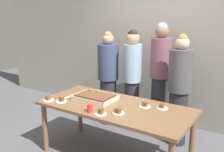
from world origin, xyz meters
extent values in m
cube|color=#9E998E|center=(0.00, 1.60, 1.50)|extent=(8.00, 0.12, 3.00)
cube|color=brown|center=(0.00, 0.00, 0.75)|extent=(2.03, 0.94, 0.04)
cylinder|color=brown|center=(-0.94, -0.39, 0.36)|extent=(0.07, 0.07, 0.73)
cylinder|color=brown|center=(-0.94, 0.39, 0.36)|extent=(0.07, 0.07, 0.73)
cylinder|color=brown|center=(0.94, 0.39, 0.36)|extent=(0.07, 0.07, 0.73)
cube|color=beige|center=(-0.36, 0.05, 0.77)|extent=(0.56, 0.40, 0.01)
cube|color=beige|center=(-0.36, -0.15, 0.81)|extent=(0.56, 0.01, 0.05)
cube|color=beige|center=(-0.36, 0.24, 0.81)|extent=(0.56, 0.01, 0.05)
cube|color=beige|center=(-0.64, 0.05, 0.81)|extent=(0.01, 0.40, 0.05)
cube|color=beige|center=(-0.09, 0.05, 0.81)|extent=(0.01, 0.40, 0.05)
cube|color=brown|center=(-0.36, 0.05, 0.81)|extent=(0.49, 0.33, 0.06)
sphere|color=#2D84E0|center=(-0.54, 0.16, 0.85)|extent=(0.03, 0.03, 0.03)
sphere|color=orange|center=(-0.52, 0.16, 0.85)|extent=(0.03, 0.03, 0.03)
sphere|color=purple|center=(-0.19, -0.03, 0.85)|extent=(0.03, 0.03, 0.03)
sphere|color=green|center=(-0.40, 0.16, 0.85)|extent=(0.03, 0.03, 0.03)
sphere|color=orange|center=(-0.43, 0.07, 0.85)|extent=(0.03, 0.03, 0.03)
sphere|color=red|center=(-0.19, 0.00, 0.85)|extent=(0.03, 0.03, 0.03)
cylinder|color=white|center=(0.18, -0.21, 0.77)|extent=(0.15, 0.15, 0.01)
cube|color=brown|center=(0.18, -0.22, 0.81)|extent=(0.07, 0.06, 0.06)
cylinder|color=white|center=(-0.69, -0.28, 0.77)|extent=(0.15, 0.15, 0.01)
cube|color=brown|center=(-0.68, -0.29, 0.81)|extent=(0.05, 0.05, 0.06)
cylinder|color=white|center=(0.56, 0.24, 0.77)|extent=(0.15, 0.15, 0.01)
cube|color=brown|center=(0.56, 0.24, 0.81)|extent=(0.05, 0.06, 0.05)
cylinder|color=white|center=(0.35, 0.17, 0.77)|extent=(0.15, 0.15, 0.01)
cube|color=brown|center=(0.35, 0.17, 0.81)|extent=(0.06, 0.05, 0.06)
cylinder|color=white|center=(0.01, -0.35, 0.77)|extent=(0.15, 0.15, 0.01)
cube|color=brown|center=(0.02, -0.35, 0.81)|extent=(0.05, 0.05, 0.06)
cylinder|color=white|center=(-0.88, -0.34, 0.77)|extent=(0.15, 0.15, 0.01)
cube|color=brown|center=(-0.88, -0.34, 0.81)|extent=(0.05, 0.06, 0.05)
cylinder|color=red|center=(-0.14, -0.36, 0.82)|extent=(0.07, 0.07, 0.10)
cube|color=silver|center=(-0.75, -0.06, 0.77)|extent=(0.03, 0.20, 0.01)
cylinder|color=#28282D|center=(-0.30, 1.01, 0.41)|extent=(0.25, 0.25, 0.82)
cylinder|color=#93ADCC|center=(-0.30, 1.01, 1.13)|extent=(0.31, 0.31, 0.63)
sphere|color=tan|center=(-0.30, 1.01, 1.55)|extent=(0.22, 0.22, 0.22)
sphere|color=black|center=(-0.30, 1.01, 1.60)|extent=(0.17, 0.17, 0.17)
cylinder|color=#28282D|center=(0.56, 0.88, 0.42)|extent=(0.28, 0.28, 0.84)
cylinder|color=#4C4C51|center=(0.56, 0.88, 1.14)|extent=(0.35, 0.35, 0.62)
sphere|color=beige|center=(0.56, 0.88, 1.54)|extent=(0.20, 0.20, 0.20)
sphere|color=olive|center=(0.56, 0.88, 1.60)|extent=(0.15, 0.15, 0.15)
cylinder|color=#28282D|center=(-0.74, 0.94, 0.41)|extent=(0.29, 0.29, 0.81)
cylinder|color=#384266|center=(-0.74, 0.94, 1.12)|extent=(0.36, 0.36, 0.62)
sphere|color=tan|center=(-0.74, 0.94, 1.51)|extent=(0.19, 0.19, 0.19)
sphere|color=olive|center=(-0.74, 0.94, 1.57)|extent=(0.15, 0.15, 0.15)
cylinder|color=#28282D|center=(0.13, 1.19, 0.46)|extent=(0.27, 0.27, 0.92)
cylinder|color=#7A4C5B|center=(0.13, 1.19, 1.24)|extent=(0.34, 0.34, 0.65)
sphere|color=#8C664C|center=(0.13, 1.19, 1.66)|extent=(0.22, 0.22, 0.22)
sphere|color=#B2A899|center=(0.13, 1.19, 1.72)|extent=(0.17, 0.17, 0.17)
camera|label=1|loc=(1.73, -2.74, 2.00)|focal=41.91mm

